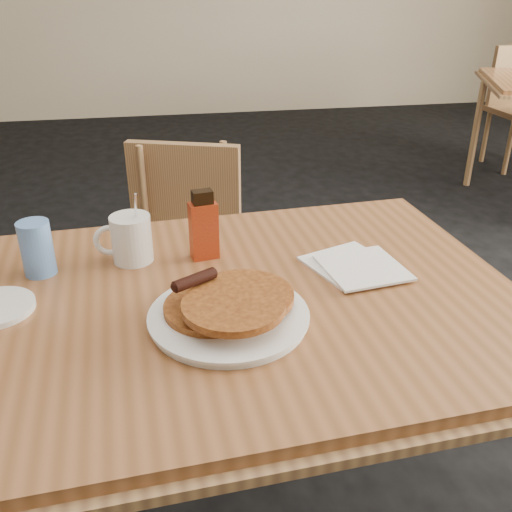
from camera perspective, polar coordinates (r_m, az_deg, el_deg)
The scene contains 7 objects.
main_table at distance 1.22m, azimuth -4.31°, elevation -5.82°, with size 1.40×0.99×0.75m.
chair_main_far at distance 1.96m, azimuth -6.69°, elevation 0.64°, with size 0.49×0.50×0.85m.
pancake_plate at distance 1.11m, azimuth -2.72°, elevation -5.44°, with size 0.31×0.31×0.09m.
coffee_mug at distance 1.35m, azimuth -12.48°, elevation 1.77°, with size 0.13×0.09×0.18m.
syrup_bottle at distance 1.33m, azimuth -5.26°, elevation 2.89°, with size 0.07×0.05×0.17m.
napkin_stack at distance 1.32m, azimuth 9.95°, elevation -0.99°, with size 0.23×0.24×0.01m.
blue_tumbler at distance 1.35m, azimuth -21.07°, elevation 0.73°, with size 0.07×0.07×0.12m, color #5D8FDC.
Camera 1 is at (-0.17, -0.98, 1.37)m, focal length 40.00 mm.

